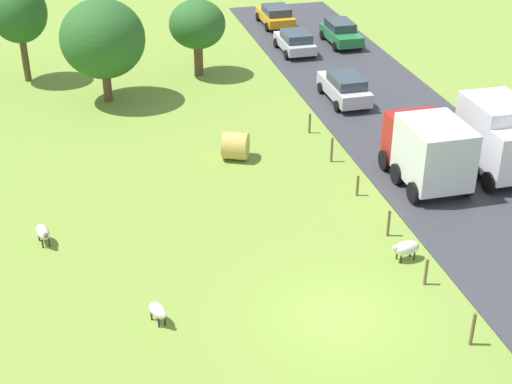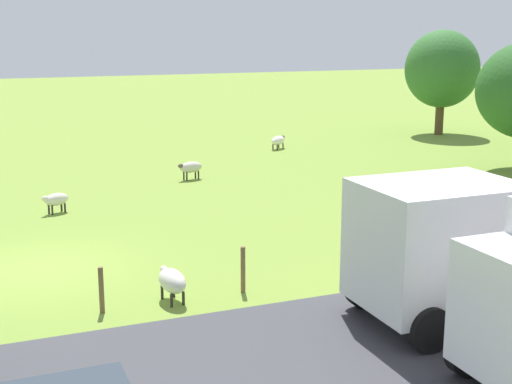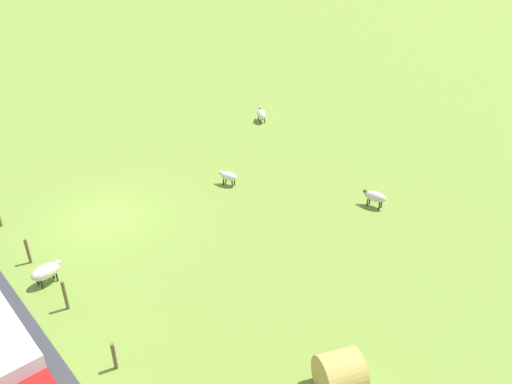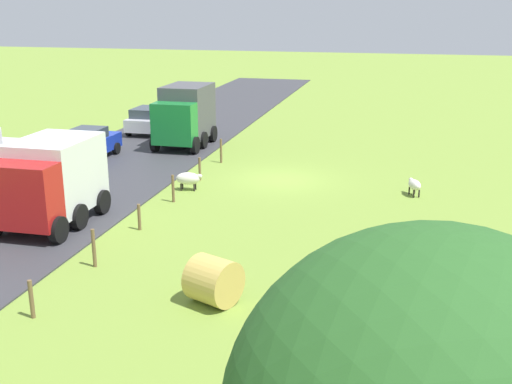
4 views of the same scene
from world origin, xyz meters
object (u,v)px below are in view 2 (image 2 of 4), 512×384
Objects in this scene: sheep_3 at (278,140)px; tree_2 at (442,69)px; sheep_4 at (56,200)px; sheep_1 at (191,167)px; sheep_0 at (172,281)px; truck_1 at (457,245)px; hay_bale_0 at (426,199)px.

tree_2 reaches higher than sheep_3.
tree_2 is (-11.13, 24.53, 3.52)m from sheep_4.
sheep_4 is at bearing -58.48° from sheep_1.
sheep_0 is 6.73m from truck_1.
hay_bale_0 is 0.21× the size of tree_2.
truck_1 is at bearing -14.22° from sheep_3.
sheep_4 is at bearing -65.60° from tree_2.
sheep_0 reaches higher than sheep_1.
sheep_0 is 0.19× the size of tree_2.
sheep_1 is 0.19× the size of tree_2.
tree_2 is (-16.61, 12.59, 3.35)m from hay_bale_0.
sheep_4 is at bearing -171.27° from sheep_0.
tree_2 reaches higher than hay_bale_0.
sheep_0 is 11.33m from hay_bale_0.
tree_2 is (-1.31, 11.49, 3.54)m from sheep_3.
sheep_4 is at bearing -114.63° from hay_bale_0.
sheep_4 is 27.17m from tree_2.
sheep_1 is at bearing -148.27° from hay_bale_0.
sheep_0 is at bearing -66.89° from hay_bale_0.
sheep_3 is at bearing 165.78° from truck_1.
tree_2 reaches higher than sheep_0.
hay_bale_0 is (15.29, -1.10, 0.20)m from sheep_3.
sheep_0 is at bearing -121.71° from truck_1.
sheep_3 is 0.92× the size of hay_bale_0.
truck_1 is (24.53, -17.38, -2.24)m from tree_2.
sheep_4 is at bearing -53.02° from sheep_3.
sheep_1 is at bearing -176.84° from truck_1.
sheep_3 is at bearing 126.98° from sheep_4.
sheep_0 is 1.01× the size of sheep_1.
sheep_1 is at bearing 121.52° from sheep_4.
sheep_1 is 10.91m from hay_bale_0.
truck_1 is (3.48, 5.63, 1.24)m from sheep_0.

